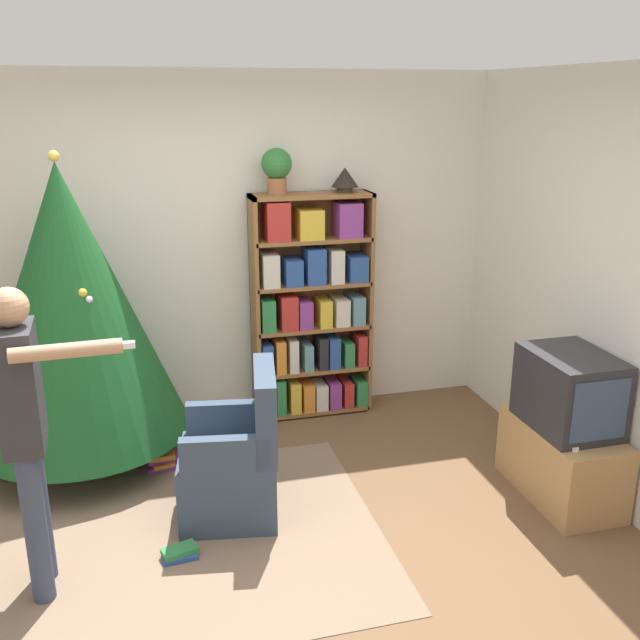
# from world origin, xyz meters

# --- Properties ---
(ground_plane) EXTENTS (14.00, 14.00, 0.00)m
(ground_plane) POSITION_xyz_m (0.00, 0.00, 0.00)
(ground_plane) COLOR brown
(wall_back) EXTENTS (8.00, 0.10, 2.60)m
(wall_back) POSITION_xyz_m (0.00, 1.97, 1.30)
(wall_back) COLOR silver
(wall_back) RESTS_ON ground_plane
(wall_right) EXTENTS (0.10, 8.00, 2.60)m
(wall_right) POSITION_xyz_m (2.22, 0.00, 1.30)
(wall_right) COLOR silver
(wall_right) RESTS_ON ground_plane
(area_rug) EXTENTS (2.65, 1.88, 0.01)m
(area_rug) POSITION_xyz_m (-0.61, 0.25, 0.00)
(area_rug) COLOR #7F6651
(area_rug) RESTS_ON ground_plane
(bookshelf) EXTENTS (0.91, 0.28, 1.73)m
(bookshelf) POSITION_xyz_m (0.73, 1.75, 0.85)
(bookshelf) COLOR brown
(bookshelf) RESTS_ON ground_plane
(tv_stand) EXTENTS (0.44, 0.83, 0.48)m
(tv_stand) POSITION_xyz_m (1.93, 0.14, 0.24)
(tv_stand) COLOR tan
(tv_stand) RESTS_ON ground_plane
(television) EXTENTS (0.44, 0.60, 0.47)m
(television) POSITION_xyz_m (1.93, 0.13, 0.71)
(television) COLOR #28282D
(television) RESTS_ON tv_stand
(game_remote) EXTENTS (0.04, 0.12, 0.02)m
(game_remote) POSITION_xyz_m (1.80, -0.11, 0.49)
(game_remote) COLOR white
(game_remote) RESTS_ON tv_stand
(christmas_tree) EXTENTS (1.45, 1.45, 2.10)m
(christmas_tree) POSITION_xyz_m (-0.98, 1.40, 1.12)
(christmas_tree) COLOR #4C3323
(christmas_tree) RESTS_ON ground_plane
(armchair) EXTENTS (0.65, 0.64, 0.92)m
(armchair) POSITION_xyz_m (-0.07, 0.46, 0.32)
(armchair) COLOR #334256
(armchair) RESTS_ON ground_plane
(standing_person) EXTENTS (0.64, 0.47, 1.59)m
(standing_person) POSITION_xyz_m (-1.11, 0.03, 0.94)
(standing_person) COLOR #38425B
(standing_person) RESTS_ON ground_plane
(potted_plant) EXTENTS (0.22, 0.22, 0.33)m
(potted_plant) POSITION_xyz_m (0.48, 1.76, 1.92)
(potted_plant) COLOR #935B38
(potted_plant) RESTS_ON bookshelf
(table_lamp) EXTENTS (0.20, 0.20, 0.18)m
(table_lamp) POSITION_xyz_m (0.99, 1.76, 1.83)
(table_lamp) COLOR #473828
(table_lamp) RESTS_ON bookshelf
(book_pile_near_tree) EXTENTS (0.23, 0.18, 0.13)m
(book_pile_near_tree) POSITION_xyz_m (-0.47, 1.12, 0.06)
(book_pile_near_tree) COLOR #843889
(book_pile_near_tree) RESTS_ON ground_plane
(book_pile_by_chair) EXTENTS (0.21, 0.15, 0.06)m
(book_pile_by_chair) POSITION_xyz_m (-0.44, 0.09, 0.03)
(book_pile_by_chair) COLOR #284C93
(book_pile_by_chair) RESTS_ON ground_plane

